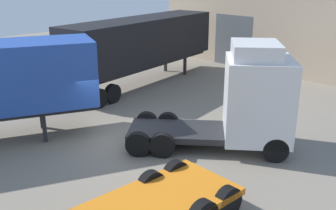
{
  "coord_description": "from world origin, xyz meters",
  "views": [
    {
      "loc": [
        11.81,
        -8.79,
        6.53
      ],
      "look_at": [
        1.43,
        1.21,
        1.6
      ],
      "focal_mm": 42.0,
      "sensor_mm": 36.0,
      "label": 1
    }
  ],
  "objects": [
    {
      "name": "tractor_unit_white",
      "position": [
        3.77,
        3.04,
        1.94
      ],
      "size": [
        6.21,
        5.84,
        4.12
      ],
      "rotation": [
        0.0,
        0.0,
        0.71
      ],
      "color": "silver",
      "rests_on": "ground_plane"
    },
    {
      "name": "container_trailer_teal",
      "position": [
        -5.92,
        6.12,
        2.52
      ],
      "size": [
        4.38,
        11.43,
        3.94
      ],
      "rotation": [
        0.0,
        0.0,
        1.74
      ],
      "color": "black",
      "rests_on": "ground_plane"
    },
    {
      "name": "warehouse_building",
      "position": [
        0.0,
        18.12,
        2.99
      ],
      "size": [
        23.96,
        8.76,
        5.97
      ],
      "color": "tan",
      "rests_on": "ground_plane"
    },
    {
      "name": "ground_plane",
      "position": [
        0.0,
        0.0,
        0.0
      ],
      "size": [
        60.0,
        60.0,
        0.0
      ],
      "primitive_type": "plane",
      "color": "gray"
    }
  ]
}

